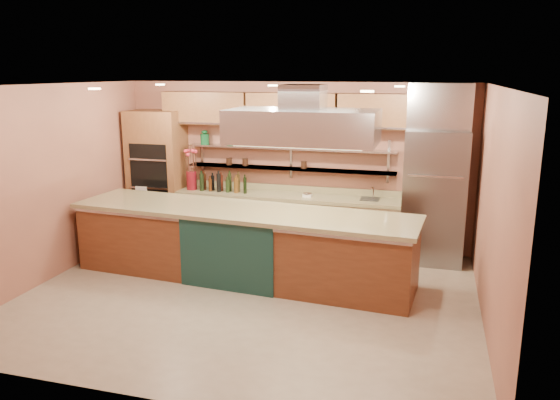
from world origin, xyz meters
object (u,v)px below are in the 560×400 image
(island, at_px, (242,244))
(flower_vase, at_px, (192,181))
(kitchen_scale, at_px, (307,194))
(green_canister, at_px, (264,141))
(refrigerator, at_px, (434,197))
(copper_kettle, at_px, (242,141))

(island, distance_m, flower_vase, 2.18)
(island, distance_m, kitchen_scale, 1.69)
(kitchen_scale, xyz_separation_m, green_canister, (-0.82, 0.22, 0.84))
(island, bearing_deg, green_canister, 100.80)
(flower_vase, distance_m, kitchen_scale, 2.10)
(refrigerator, distance_m, copper_kettle, 3.34)
(flower_vase, bearing_deg, island, -45.77)
(island, distance_m, copper_kettle, 2.22)
(island, height_order, green_canister, green_canister)
(island, height_order, kitchen_scale, island)
(refrigerator, height_order, copper_kettle, refrigerator)
(copper_kettle, bearing_deg, island, -71.17)
(flower_vase, bearing_deg, kitchen_scale, 0.00)
(copper_kettle, bearing_deg, flower_vase, -165.91)
(kitchen_scale, xyz_separation_m, copper_kettle, (-1.22, 0.22, 0.82))
(refrigerator, xyz_separation_m, flower_vase, (-4.13, 0.01, 0.04))
(kitchen_scale, bearing_deg, refrigerator, 3.86)
(refrigerator, bearing_deg, island, -150.70)
(kitchen_scale, distance_m, copper_kettle, 1.49)
(copper_kettle, distance_m, green_canister, 0.40)
(green_canister, bearing_deg, flower_vase, -170.19)
(kitchen_scale, bearing_deg, green_canister, 169.21)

